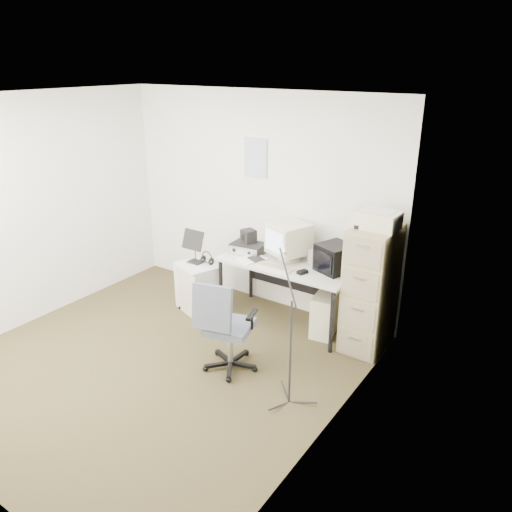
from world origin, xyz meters
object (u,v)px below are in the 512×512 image
Objects in this scene: filing_cabinet at (371,289)px; office_chair at (230,325)px; desk at (287,292)px; side_cart at (198,287)px.

office_chair is (-0.93, -1.12, -0.19)m from filing_cabinet.
filing_cabinet is at bearing 35.34° from office_chair.
office_chair is at bearing -89.08° from desk.
office_chair is at bearing -15.89° from side_cart.
desk is 1.08m from side_cart.
desk is at bearing 76.14° from office_chair.
filing_cabinet is 1.40× the size of office_chair.
office_chair is 1.62× the size of side_cart.
filing_cabinet is at bearing 30.26° from side_cart.
office_chair reaches higher than desk.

